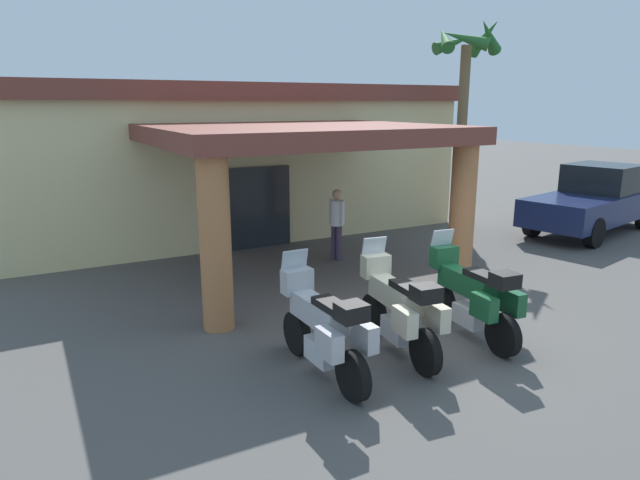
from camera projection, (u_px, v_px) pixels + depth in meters
ground_plane at (417, 328)px, 9.33m from camera, size 80.00×80.00×0.00m
motel_building at (216, 155)px, 16.85m from camera, size 13.70×12.67×4.18m
motorcycle_silver at (324, 328)px, 7.53m from camera, size 0.71×2.21×1.61m
motorcycle_cream at (399, 309)px, 8.24m from camera, size 0.84×2.20×1.61m
motorcycle_green at (472, 296)px, 8.79m from camera, size 0.79×2.21×1.61m
pedestrian at (337, 219)px, 13.17m from camera, size 0.32×0.53×1.71m
pickup_truck_navy at (594, 200)px, 16.08m from camera, size 5.45×2.75×1.95m
palm_tree_near_portico at (465, 76)px, 15.50m from camera, size 1.91×1.96×5.99m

